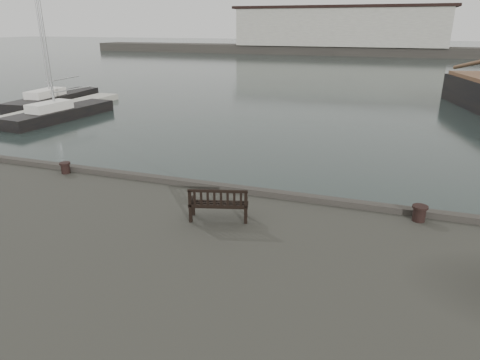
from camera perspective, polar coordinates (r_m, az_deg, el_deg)
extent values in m
plane|color=black|center=(14.67, -3.18, -6.63)|extent=(400.00, 400.00, 0.00)
cube|color=beige|center=(34.03, -28.91, 6.83)|extent=(2.00, 24.00, 0.50)
cube|color=#383530|center=(104.35, 17.32, 16.09)|extent=(140.00, 8.00, 2.00)
cube|color=beige|center=(104.90, 13.01, 19.22)|extent=(46.00, 9.00, 8.00)
cube|color=black|center=(104.96, 13.20, 21.56)|extent=(48.00, 9.50, 0.60)
cube|color=black|center=(11.59, -2.84, -3.26)|extent=(1.67, 0.96, 0.04)
cube|color=black|center=(11.28, -2.99, -2.62)|extent=(1.54, 0.50, 0.48)
cube|color=black|center=(11.67, -2.83, -4.24)|extent=(1.56, 0.86, 0.44)
cylinder|color=black|center=(16.48, -22.26, 1.51)|extent=(0.47, 0.47, 0.40)
cylinder|color=black|center=(12.53, 22.80, -4.12)|extent=(0.50, 0.50, 0.44)
cube|color=black|center=(41.49, -23.42, 9.42)|extent=(3.08, 10.43, 1.40)
cube|color=silver|center=(41.34, -23.62, 10.77)|extent=(1.77, 3.71, 0.60)
cylinder|color=#B2B5B7|center=(40.98, -24.78, 18.72)|extent=(0.16, 0.16, 12.15)
cube|color=black|center=(34.43, -22.72, 7.64)|extent=(2.92, 9.11, 1.40)
cube|color=silver|center=(34.26, -22.94, 9.27)|extent=(1.69, 3.25, 0.60)
cylinder|color=#B2B5B7|center=(33.82, -24.14, 17.70)|extent=(0.16, 0.16, 10.75)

